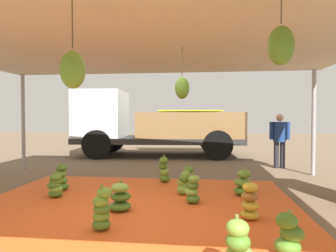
# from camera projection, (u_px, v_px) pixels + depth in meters

# --- Properties ---
(ground_plane) EXTENTS (40.00, 40.00, 0.00)m
(ground_plane) POSITION_uv_depth(u_px,v_px,m) (159.00, 174.00, 7.60)
(ground_plane) COLOR brown
(tarp_orange) EXTENTS (5.26, 4.91, 0.01)m
(tarp_orange) POSITION_uv_depth(u_px,v_px,m) (130.00, 211.00, 4.62)
(tarp_orange) COLOR #E05B23
(tarp_orange) RESTS_ON ground
(tent_canopy) EXTENTS (8.00, 7.00, 2.67)m
(tent_canopy) POSITION_uv_depth(u_px,v_px,m) (129.00, 39.00, 4.44)
(tent_canopy) COLOR #9EA0A5
(tent_canopy) RESTS_ON ground
(banana_bunch_0) EXTENTS (0.35, 0.35, 0.47)m
(banana_bunch_0) POSITION_uv_depth(u_px,v_px,m) (55.00, 186.00, 5.38)
(banana_bunch_0) COLOR #477523
(banana_bunch_0) RESTS_ON tarp_orange
(banana_bunch_1) EXTENTS (0.37, 0.36, 0.51)m
(banana_bunch_1) POSITION_uv_depth(u_px,v_px,m) (243.00, 183.00, 5.52)
(banana_bunch_1) COLOR #477523
(banana_bunch_1) RESTS_ON tarp_orange
(banana_bunch_2) EXTENTS (0.41, 0.38, 0.47)m
(banana_bunch_2) POSITION_uv_depth(u_px,v_px,m) (289.00, 235.00, 3.15)
(banana_bunch_2) COLOR #518428
(banana_bunch_2) RESTS_ON tarp_orange
(banana_bunch_3) EXTENTS (0.30, 0.31, 0.48)m
(banana_bunch_3) POSITION_uv_depth(u_px,v_px,m) (184.00, 183.00, 5.58)
(banana_bunch_3) COLOR #75A83D
(banana_bunch_3) RESTS_ON tarp_orange
(banana_bunch_4) EXTENTS (0.36, 0.36, 0.56)m
(banana_bunch_4) POSITION_uv_depth(u_px,v_px,m) (61.00, 178.00, 5.89)
(banana_bunch_4) COLOR #477523
(banana_bunch_4) RESTS_ON tarp_orange
(banana_bunch_5) EXTENTS (0.32, 0.33, 0.52)m
(banana_bunch_5) POSITION_uv_depth(u_px,v_px,m) (193.00, 190.00, 5.02)
(banana_bunch_5) COLOR #477523
(banana_bunch_5) RESTS_ON tarp_orange
(banana_bunch_6) EXTENTS (0.32, 0.30, 0.60)m
(banana_bunch_6) POSITION_uv_depth(u_px,v_px,m) (164.00, 170.00, 6.63)
(banana_bunch_6) COLOR #477523
(banana_bunch_6) RESTS_ON tarp_orange
(banana_bunch_7) EXTENTS (0.36, 0.34, 0.56)m
(banana_bunch_7) POSITION_uv_depth(u_px,v_px,m) (238.00, 249.00, 2.72)
(banana_bunch_7) COLOR #518428
(banana_bunch_7) RESTS_ON tarp_orange
(banana_bunch_8) EXTENTS (0.37, 0.37, 0.51)m
(banana_bunch_8) POSITION_uv_depth(u_px,v_px,m) (188.00, 179.00, 5.93)
(banana_bunch_8) COLOR #6B9E38
(banana_bunch_8) RESTS_ON tarp_orange
(banana_bunch_9) EXTENTS (0.46, 0.46, 0.47)m
(banana_bunch_9) POSITION_uv_depth(u_px,v_px,m) (120.00, 198.00, 4.62)
(banana_bunch_9) COLOR #477523
(banana_bunch_9) RESTS_ON tarp_orange
(banana_bunch_11) EXTENTS (0.31, 0.31, 0.57)m
(banana_bunch_11) POSITION_uv_depth(u_px,v_px,m) (250.00, 202.00, 4.21)
(banana_bunch_11) COLOR gold
(banana_bunch_11) RESTS_ON tarp_orange
(banana_bunch_12) EXTENTS (0.32, 0.34, 0.58)m
(banana_bunch_12) POSITION_uv_depth(u_px,v_px,m) (102.00, 210.00, 3.83)
(banana_bunch_12) COLOR #477523
(banana_bunch_12) RESTS_ON tarp_orange
(cargo_truck_main) EXTENTS (6.15, 2.78, 2.40)m
(cargo_truck_main) POSITION_uv_depth(u_px,v_px,m) (151.00, 124.00, 11.28)
(cargo_truck_main) COLOR #2D2D2D
(cargo_truck_main) RESTS_ON ground
(worker_0) EXTENTS (0.56, 0.34, 1.52)m
(worker_0) POSITION_uv_depth(u_px,v_px,m) (280.00, 137.00, 8.50)
(worker_0) COLOR #26262D
(worker_0) RESTS_ON ground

